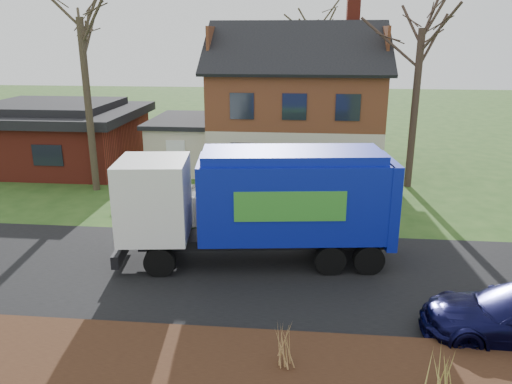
{
  "coord_description": "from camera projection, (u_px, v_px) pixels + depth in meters",
  "views": [
    {
      "loc": [
        2.54,
        -14.43,
        7.35
      ],
      "look_at": [
        0.87,
        2.5,
        2.0
      ],
      "focal_mm": 35.0,
      "sensor_mm": 36.0,
      "label": 1
    }
  ],
  "objects": [
    {
      "name": "tree_back",
      "position": [
        319.0,
        7.0,
        35.01
      ],
      "size": [
        3.51,
        3.51,
        11.11
      ],
      "color": "#3B3223",
      "rests_on": "ground"
    },
    {
      "name": "ranch_house",
      "position": [
        54.0,
        135.0,
        29.06
      ],
      "size": [
        9.8,
        8.2,
        3.7
      ],
      "color": "maroon",
      "rests_on": "ground"
    },
    {
      "name": "mulch_verge",
      "position": [
        183.0,
        375.0,
        11.07
      ],
      "size": [
        80.0,
        3.5,
        0.3
      ],
      "primitive_type": "cube",
      "color": "black",
      "rests_on": "ground"
    },
    {
      "name": "road",
      "position": [
        222.0,
        273.0,
        16.14
      ],
      "size": [
        80.0,
        7.0,
        0.02
      ],
      "primitive_type": "cube",
      "color": "black",
      "rests_on": "ground"
    },
    {
      "name": "grass_clump_east",
      "position": [
        443.0,
        368.0,
        10.3
      ],
      "size": [
        0.39,
        0.32,
        0.96
      ],
      "color": "tan",
      "rests_on": "mulch_verge"
    },
    {
      "name": "grass_clump_mid",
      "position": [
        285.0,
        345.0,
        11.03
      ],
      "size": [
        0.37,
        0.3,
        1.03
      ],
      "color": "#A37A48",
      "rests_on": "mulch_verge"
    },
    {
      "name": "ground",
      "position": [
        222.0,
        273.0,
        16.14
      ],
      "size": [
        120.0,
        120.0,
        0.0
      ],
      "primitive_type": "plane",
      "color": "#254717",
      "rests_on": "ground"
    },
    {
      "name": "silver_sedan",
      "position": [
        209.0,
        209.0,
        19.81
      ],
      "size": [
        4.83,
        2.64,
        1.51
      ],
      "primitive_type": "imported",
      "rotation": [
        0.0,
        0.0,
        1.33
      ],
      "color": "#ABAEB3",
      "rests_on": "ground"
    },
    {
      "name": "garbage_truck",
      "position": [
        262.0,
        199.0,
        16.32
      ],
      "size": [
        9.23,
        3.48,
        3.86
      ],
      "rotation": [
        0.0,
        0.0,
        0.12
      ],
      "color": "black",
      "rests_on": "ground"
    },
    {
      "name": "main_house",
      "position": [
        287.0,
        97.0,
        28.0
      ],
      "size": [
        12.95,
        8.95,
        9.26
      ],
      "color": "beige",
      "rests_on": "ground"
    }
  ]
}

